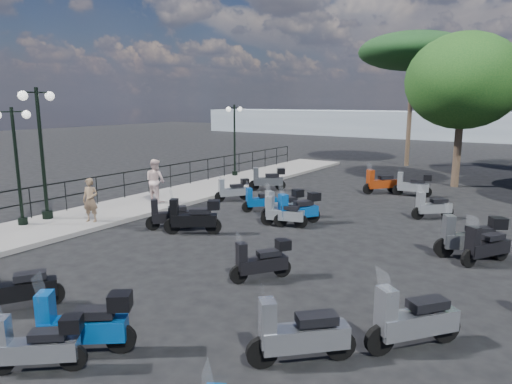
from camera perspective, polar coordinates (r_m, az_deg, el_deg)
The scene contains 30 objects.
ground at distance 13.36m, azimuth -1.00°, elevation -6.81°, with size 120.00×120.00×0.00m, color black.
sidewalk at distance 19.64m, azimuth -11.63°, elevation -0.93°, with size 3.00×30.00×0.15m, color slate.
railing at distance 20.30m, azimuth -14.71°, elevation 1.68°, with size 0.04×26.04×1.10m.
lamp_post_0 at distance 16.59m, azimuth -27.76°, elevation 3.68°, with size 0.44×1.11×3.82m.
lamp_post_1 at distance 17.06m, azimuth -25.27°, elevation 5.30°, with size 0.41×1.31×4.45m.
lamp_post_2 at distance 24.94m, azimuth -2.70°, elevation 7.07°, with size 0.39×1.12×3.83m.
woman at distance 16.28m, azimuth -19.99°, elevation -0.95°, with size 0.54×0.36×1.49m, color brown.
pedestrian_far at distance 18.71m, azimuth -12.47°, elevation 1.39°, with size 0.85×0.66×1.75m, color beige.
scooter_2 at distance 14.53m, azimuth -7.84°, elevation -3.17°, with size 1.60×1.19×1.46m.
scooter_3 at distance 15.25m, azimuth -10.76°, elevation -2.94°, with size 1.19×1.27×1.31m.
scooter_4 at distance 19.29m, azimuth -2.93°, elevation 0.23°, with size 1.03×1.31×1.22m.
scooter_5 at distance 21.51m, azimuth 1.48°, elevation 1.57°, with size 1.47×1.22×1.39m.
scooter_6 at distance 8.33m, azimuth -20.84°, elevation -15.21°, with size 1.49×1.22×1.41m.
scooter_7 at distance 10.46m, azimuth -27.74°, elevation -10.68°, with size 0.99×1.49×1.34m.
scooter_8 at distance 16.30m, azimuth 3.42°, elevation -1.64°, with size 1.01×1.54×1.36m.
scooter_9 at distance 17.40m, azimuth 0.49°, elevation -1.12°, with size 1.04×1.20×1.19m.
scooter_10 at distance 21.55m, azimuth 15.23°, elevation 1.11°, with size 1.21×1.46×1.42m.
scooter_11 at distance 8.13m, azimuth -25.67°, elevation -16.92°, with size 1.25×1.08×1.20m.
scooter_12 at distance 10.80m, azimuth 0.70°, elevation -8.65°, with size 1.01×1.34×1.23m.
scooter_13 at distance 15.32m, azimuth 3.38°, elevation -2.72°, with size 1.58×0.70×1.29m.
scooter_14 at distance 15.59m, azimuth 5.27°, elevation -2.19°, with size 1.10×1.58×1.41m.
scooter_16 at distance 8.40m, azimuth 18.95°, elevation -14.96°, with size 1.25×1.54×1.49m.
scooter_17 at distance 7.61m, azimuth 5.42°, elevation -17.36°, with size 1.37×1.34×1.44m.
scooter_18 at distance 13.22m, azimuth 26.72°, elevation -6.12°, with size 1.00×1.49×1.34m.
scooter_19 at distance 17.45m, azimuth 21.14°, elevation -1.76°, with size 1.23×1.16×1.27m.
scooter_20 at distance 21.33m, azimuth 19.00°, elevation 0.81°, with size 1.67×0.61×1.34m.
scooter_24 at distance 13.54m, azimuth 25.28°, elevation -5.19°, with size 1.68×1.14×1.49m.
broadleaf_tree at distance 24.31m, azimuth 24.49°, elevation 12.48°, with size 5.35×5.35×7.36m.
pine_2 at distance 31.43m, azimuth 19.11°, elevation 16.25°, with size 6.84×6.84×8.42m.
distant_hills at distance 55.95m, azimuth 26.57°, elevation 7.37°, with size 70.00×8.00×3.00m, color gray.
Camera 1 is at (7.26, -10.42, 4.14)m, focal length 32.00 mm.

